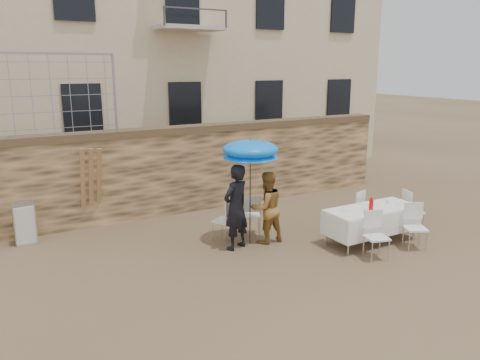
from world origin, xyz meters
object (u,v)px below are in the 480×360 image
chair_stack_right (24,221)px  table_chair_back (353,210)px  couple_chair_left (224,219)px  table_chair_side (413,210)px  table_chair_front_right (416,227)px  couple_chair_right (251,214)px  table_chair_front_left (377,236)px  umbrella (250,152)px  man_suit (236,207)px  banquet_table (372,210)px  soda_bottle (371,205)px  woman_dress (266,207)px

chair_stack_right → table_chair_back: bearing=-23.3°
couple_chair_left → table_chair_side: size_ratio=1.00×
couple_chair_left → table_chair_front_right: bearing=114.5°
couple_chair_right → table_chair_front_left: 2.81m
table_chair_back → umbrella: bearing=-27.2°
couple_chair_left → table_chair_front_left: (2.14, -2.41, 0.00)m
couple_chair_left → table_chair_front_right: 4.04m
man_suit → table_chair_front_right: size_ratio=1.88×
table_chair_front_left → chair_stack_right: size_ratio=1.04×
umbrella → banquet_table: (2.34, -1.21, -1.27)m
table_chair_back → table_chair_front_left: bearing=44.6°
couple_chair_right → chair_stack_right: bearing=2.3°
couple_chair_right → soda_bottle: size_ratio=3.69×
woman_dress → banquet_table: 2.28m
woman_dress → table_chair_front_right: 3.12m
table_chair_front_right → table_chair_back: size_ratio=1.00×
couple_chair_left → couple_chair_right: (0.70, 0.00, 0.00)m
table_chair_front_right → chair_stack_right: (-7.07, 4.46, -0.02)m
couple_chair_left → banquet_table: (2.74, -1.66, 0.25)m
couple_chair_right → table_chair_back: 2.40m
table_chair_back → table_chair_side: size_ratio=1.00×
table_chair_front_right → chair_stack_right: 8.36m
banquet_table → table_chair_front_left: 0.99m
couple_chair_left → table_chair_back: same height
man_suit → table_chair_front_left: (2.14, -1.86, -0.42)m
banquet_table → chair_stack_right: bearing=150.5°
table_chair_back → table_chair_side: 1.39m
couple_chair_right → man_suit: bearing=64.9°
soda_bottle → couple_chair_left: bearing=144.6°
couple_chair_right → table_chair_front_right: size_ratio=1.00×
table_chair_front_right → man_suit: bearing=177.5°
man_suit → umbrella: (0.40, 0.10, 1.10)m
couple_chair_left → couple_chair_right: same height
table_chair_front_left → table_chair_back: bearing=78.4°
couple_chair_left → soda_bottle: (2.54, -1.81, 0.43)m
banquet_table → soda_bottle: 0.30m
couple_chair_left → table_chair_back: bearing=134.9°
table_chair_side → soda_bottle: bearing=116.6°
man_suit → table_chair_front_left: size_ratio=1.88×
couple_chair_right → woman_dress: bearing=121.9°
soda_bottle → umbrella: bearing=147.7°
couple_chair_right → table_chair_back: bearing=-174.1°
table_chair_side → chair_stack_right: (-7.97, 3.61, -0.02)m
table_chair_front_left → soda_bottle: bearing=72.0°
umbrella → soda_bottle: umbrella is taller
couple_chair_left → woman_dress: bearing=114.9°
couple_chair_left → table_chair_side: (4.14, -1.56, 0.00)m
man_suit → woman_dress: bearing=159.5°
man_suit → couple_chair_right: bearing=-162.4°
woman_dress → couple_chair_left: (-0.75, 0.55, -0.30)m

